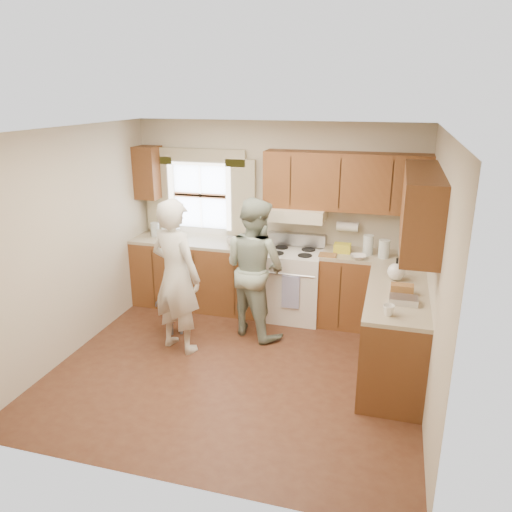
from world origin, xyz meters
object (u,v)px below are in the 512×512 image
(stove, at_px, (292,283))
(woman_right, at_px, (255,268))
(woman_left, at_px, (176,276))
(child, at_px, (175,303))

(stove, xyz_separation_m, woman_right, (-0.34, -0.59, 0.38))
(stove, relative_size, woman_right, 0.63)
(woman_left, xyz_separation_m, woman_right, (0.74, 0.62, -0.04))
(woman_left, relative_size, woman_right, 1.04)
(child, bearing_deg, woman_left, 88.98)
(stove, height_order, woman_left, woman_left)
(woman_right, bearing_deg, child, 45.87)
(woman_right, xyz_separation_m, child, (-0.92, -0.30, -0.44))
(stove, xyz_separation_m, woman_left, (-1.08, -1.20, 0.42))
(stove, bearing_deg, woman_left, -131.93)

